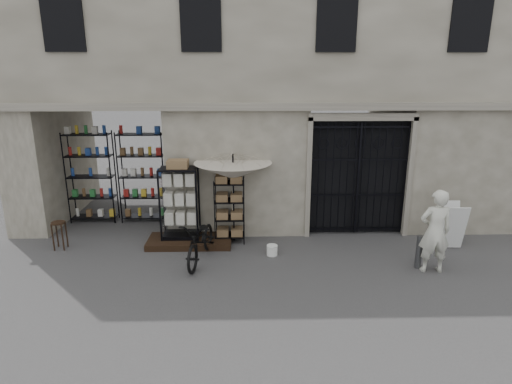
{
  "coord_description": "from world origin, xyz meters",
  "views": [
    {
      "loc": [
        -1.03,
        -8.09,
        4.09
      ],
      "look_at": [
        -0.8,
        1.4,
        1.35
      ],
      "focal_mm": 30.0,
      "sensor_mm": 36.0,
      "label": 1
    }
  ],
  "objects_px": {
    "market_umbrella": "(233,166)",
    "bicycle": "(202,261)",
    "steel_bollard": "(419,252)",
    "wooden_stool": "(60,235)",
    "shopkeeper": "(430,271)",
    "wire_rack": "(230,211)",
    "white_bucket": "(272,250)",
    "display_cabinet": "(180,207)",
    "easel_sign": "(452,225)"
  },
  "relations": [
    {
      "from": "display_cabinet",
      "to": "easel_sign",
      "type": "relative_size",
      "value": 1.75
    },
    {
      "from": "steel_bollard",
      "to": "display_cabinet",
      "type": "bearing_deg",
      "value": 164.03
    },
    {
      "from": "display_cabinet",
      "to": "easel_sign",
      "type": "distance_m",
      "value": 6.44
    },
    {
      "from": "wire_rack",
      "to": "steel_bollard",
      "type": "xyz_separation_m",
      "value": [
        4.06,
        -1.58,
        -0.41
      ]
    },
    {
      "from": "wire_rack",
      "to": "steel_bollard",
      "type": "relative_size",
      "value": 2.17
    },
    {
      "from": "white_bucket",
      "to": "steel_bollard",
      "type": "height_order",
      "value": "steel_bollard"
    },
    {
      "from": "wooden_stool",
      "to": "shopkeeper",
      "type": "distance_m",
      "value": 8.36
    },
    {
      "from": "market_umbrella",
      "to": "easel_sign",
      "type": "relative_size",
      "value": 2.46
    },
    {
      "from": "display_cabinet",
      "to": "easel_sign",
      "type": "bearing_deg",
      "value": 6.85
    },
    {
      "from": "white_bucket",
      "to": "shopkeeper",
      "type": "xyz_separation_m",
      "value": [
        3.28,
        -0.87,
        -0.12
      ]
    },
    {
      "from": "wire_rack",
      "to": "bicycle",
      "type": "distance_m",
      "value": 1.49
    },
    {
      "from": "display_cabinet",
      "to": "wire_rack",
      "type": "height_order",
      "value": "display_cabinet"
    },
    {
      "from": "display_cabinet",
      "to": "shopkeeper",
      "type": "bearing_deg",
      "value": -6.16
    },
    {
      "from": "white_bucket",
      "to": "wooden_stool",
      "type": "relative_size",
      "value": 0.37
    },
    {
      "from": "wooden_stool",
      "to": "shopkeeper",
      "type": "bearing_deg",
      "value": -9.3
    },
    {
      "from": "display_cabinet",
      "to": "wire_rack",
      "type": "distance_m",
      "value": 1.19
    },
    {
      "from": "market_umbrella",
      "to": "shopkeeper",
      "type": "xyz_separation_m",
      "value": [
        4.17,
        -1.74,
        -1.88
      ]
    },
    {
      "from": "wire_rack",
      "to": "market_umbrella",
      "type": "height_order",
      "value": "market_umbrella"
    },
    {
      "from": "market_umbrella",
      "to": "steel_bollard",
      "type": "bearing_deg",
      "value": -21.78
    },
    {
      "from": "shopkeeper",
      "to": "white_bucket",
      "type": "bearing_deg",
      "value": -13.18
    },
    {
      "from": "wooden_stool",
      "to": "display_cabinet",
      "type": "bearing_deg",
      "value": 6.34
    },
    {
      "from": "shopkeeper",
      "to": "easel_sign",
      "type": "bearing_deg",
      "value": -126.58
    },
    {
      "from": "wire_rack",
      "to": "market_umbrella",
      "type": "relative_size",
      "value": 0.6
    },
    {
      "from": "market_umbrella",
      "to": "shopkeeper",
      "type": "relative_size",
      "value": 1.47
    },
    {
      "from": "white_bucket",
      "to": "steel_bollard",
      "type": "relative_size",
      "value": 0.34
    },
    {
      "from": "wire_rack",
      "to": "white_bucket",
      "type": "relative_size",
      "value": 6.41
    },
    {
      "from": "bicycle",
      "to": "white_bucket",
      "type": "bearing_deg",
      "value": 19.48
    },
    {
      "from": "market_umbrella",
      "to": "easel_sign",
      "type": "bearing_deg",
      "value": -5.81
    },
    {
      "from": "steel_bollard",
      "to": "wooden_stool",
      "type": "bearing_deg",
      "value": 171.58
    },
    {
      "from": "shopkeeper",
      "to": "easel_sign",
      "type": "relative_size",
      "value": 1.67
    },
    {
      "from": "display_cabinet",
      "to": "white_bucket",
      "type": "relative_size",
      "value": 7.54
    },
    {
      "from": "market_umbrella",
      "to": "steel_bollard",
      "type": "distance_m",
      "value": 4.52
    },
    {
      "from": "white_bucket",
      "to": "shopkeeper",
      "type": "distance_m",
      "value": 3.4
    },
    {
      "from": "bicycle",
      "to": "wooden_stool",
      "type": "xyz_separation_m",
      "value": [
        -3.39,
        0.74,
        0.35
      ]
    },
    {
      "from": "wooden_stool",
      "to": "steel_bollard",
      "type": "relative_size",
      "value": 0.92
    },
    {
      "from": "display_cabinet",
      "to": "shopkeeper",
      "type": "distance_m",
      "value": 5.77
    },
    {
      "from": "display_cabinet",
      "to": "shopkeeper",
      "type": "relative_size",
      "value": 1.05
    },
    {
      "from": "display_cabinet",
      "to": "white_bucket",
      "type": "distance_m",
      "value": 2.44
    },
    {
      "from": "display_cabinet",
      "to": "bicycle",
      "type": "distance_m",
      "value": 1.51
    },
    {
      "from": "bicycle",
      "to": "steel_bollard",
      "type": "distance_m",
      "value": 4.68
    },
    {
      "from": "white_bucket",
      "to": "bicycle",
      "type": "bearing_deg",
      "value": -170.64
    },
    {
      "from": "display_cabinet",
      "to": "wooden_stool",
      "type": "distance_m",
      "value": 2.87
    },
    {
      "from": "white_bucket",
      "to": "bicycle",
      "type": "height_order",
      "value": "bicycle"
    },
    {
      "from": "shopkeeper",
      "to": "easel_sign",
      "type": "xyz_separation_m",
      "value": [
        0.96,
        1.22,
        0.55
      ]
    },
    {
      "from": "wire_rack",
      "to": "shopkeeper",
      "type": "bearing_deg",
      "value": -44.76
    },
    {
      "from": "wooden_stool",
      "to": "shopkeeper",
      "type": "relative_size",
      "value": 0.38
    },
    {
      "from": "display_cabinet",
      "to": "wire_rack",
      "type": "bearing_deg",
      "value": 14.55
    },
    {
      "from": "white_bucket",
      "to": "wooden_stool",
      "type": "bearing_deg",
      "value": 174.52
    },
    {
      "from": "market_umbrella",
      "to": "bicycle",
      "type": "height_order",
      "value": "market_umbrella"
    },
    {
      "from": "wire_rack",
      "to": "easel_sign",
      "type": "xyz_separation_m",
      "value": [
        5.23,
        -0.52,
        -0.22
      ]
    }
  ]
}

